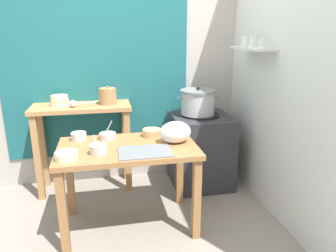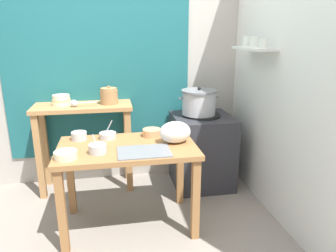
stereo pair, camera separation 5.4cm
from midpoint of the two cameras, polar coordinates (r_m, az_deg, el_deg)
ground_plane at (r=2.80m, az=-7.76°, el=-18.08°), size 9.00×9.00×0.00m
wall_back at (r=3.42m, az=-8.15°, el=11.68°), size 4.40×0.12×2.60m
wall_right at (r=2.91m, az=19.97°, el=9.98°), size 0.30×3.20×2.60m
prep_table at (r=2.58m, az=-6.75°, el=-5.86°), size 1.10×0.66×0.72m
back_shelf_table at (r=3.28m, az=-14.51°, el=-0.03°), size 0.96×0.40×0.90m
stove_block at (r=3.38m, az=6.59°, el=-4.41°), size 0.60×0.61×0.78m
steamer_pot at (r=3.23m, az=6.11°, el=4.35°), size 0.41×0.37×0.29m
clay_pot at (r=3.20m, az=-10.17°, el=5.37°), size 0.17×0.17×0.18m
bowl_stack_enamel at (r=3.27m, az=-18.35°, el=4.46°), size 0.19×0.19×0.10m
ladle at (r=3.15m, az=-16.04°, el=3.99°), size 0.26×0.07×0.07m
serving_tray at (r=2.38m, az=-3.72°, el=-4.66°), size 0.40×0.28×0.01m
plastic_bag at (r=2.55m, az=1.89°, el=-1.14°), size 0.26×0.18×0.18m
prep_bowl_0 at (r=2.74m, az=-15.31°, el=-1.67°), size 0.13×0.13×0.07m
prep_bowl_1 at (r=2.40m, az=-12.02°, el=-3.98°), size 0.13×0.13×0.15m
prep_bowl_2 at (r=2.72m, az=-10.33°, el=-1.66°), size 0.14×0.14×0.16m
prep_bowl_3 at (r=2.36m, az=-17.46°, el=-4.99°), size 0.16×0.16×0.06m
prep_bowl_4 at (r=2.74m, az=-2.36°, el=-1.15°), size 0.16×0.16×0.06m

